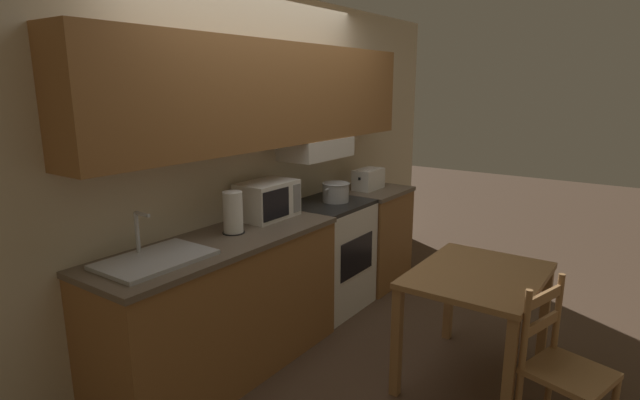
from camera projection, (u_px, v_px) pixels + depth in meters
ground_plane at (262, 320)px, 4.06m from camera, size 16.00×16.00×0.00m
wall_back at (265, 131)px, 3.68m from camera, size 5.52×0.38×2.55m
lower_counter_main at (223, 307)px, 3.24m from camera, size 1.76×0.60×0.92m
lower_counter_right_stub at (370, 236)px, 4.77m from camera, size 0.69×0.60×0.92m
stove_range at (328, 255)px, 4.22m from camera, size 0.69×0.57×0.92m
cooking_pot at (336, 192)px, 4.14m from camera, size 0.31×0.23×0.16m
microwave at (267, 200)px, 3.63m from camera, size 0.44×0.29×0.27m
toaster at (368, 179)px, 4.64m from camera, size 0.33×0.18×0.19m
sink_basin at (156, 259)px, 2.75m from camera, size 0.60×0.40×0.27m
paper_towel_roll at (233, 213)px, 3.25m from camera, size 0.15×0.15×0.28m
dining_table at (477, 290)px, 3.12m from camera, size 0.94×0.74×0.74m
chair_left_of_table at (562, 368)px, 2.63m from camera, size 0.47×0.47×0.86m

